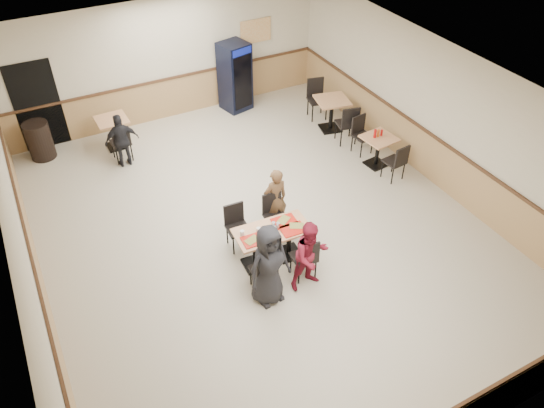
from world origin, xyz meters
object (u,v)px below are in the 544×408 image
diner_woman_left (269,265)px  diner_man_opposite (275,199)px  lone_diner (122,141)px  side_table_far (332,110)px  pepsi_cooler (235,77)px  diner_woman_right (311,256)px  main_table (272,240)px  side_table_near (378,147)px  back_table (113,128)px  trash_bin (40,141)px

diner_woman_left → diner_man_opposite: bearing=51.1°
lone_diner → side_table_far: 4.98m
diner_woman_left → pepsi_cooler: (2.27, 6.22, 0.11)m
diner_woman_right → side_table_far: (3.12, 4.18, -0.14)m
diner_woman_left → diner_woman_right: size_ratio=1.14×
main_table → lone_diner: bearing=113.1°
diner_woman_left → diner_woman_right: (0.76, -0.05, -0.10)m
diner_woman_left → pepsi_cooler: pepsi_cooler is taller
side_table_near → back_table: back_table is taller
side_table_far → back_table: side_table_far is taller
pepsi_cooler → side_table_far: bearing=-65.4°
main_table → diner_woman_right: bearing=-67.6°
side_table_near → back_table: size_ratio=0.99×
main_table → trash_bin: bearing=123.4°
trash_bin → diner_woman_right: bearing=-61.5°
main_table → side_table_far: side_table_far is taller
trash_bin → diner_woman_left: bearing=-67.0°
diner_man_opposite → lone_diner: size_ratio=1.06×
lone_diner → trash_bin: size_ratio=1.44×
main_table → pepsi_cooler: pepsi_cooler is taller
main_table → diner_woman_left: diner_woman_left is taller
diner_woman_right → main_table: bearing=107.1°
main_table → diner_man_opposite: size_ratio=1.03×
diner_woman_left → diner_man_opposite: size_ratio=1.16×
diner_man_opposite → trash_bin: (-3.58, 4.62, -0.23)m
diner_woman_right → side_table_near: (3.19, 2.40, -0.20)m
main_table → side_table_far: 4.78m
main_table → side_table_near: 3.81m
diner_woman_right → back_table: size_ratio=1.83×
diner_woman_left → diner_woman_right: diner_woman_left is taller
side_table_near → trash_bin: 7.61m
pepsi_cooler → diner_man_opposite: bearing=-119.0°
side_table_near → lone_diner: bearing=152.1°
diner_woman_left → side_table_far: size_ratio=1.72×
trash_bin → pepsi_cooler: bearing=0.5°
side_table_far → diner_woman_left: bearing=-133.1°
side_table_near → side_table_far: side_table_far is taller
lone_diner → trash_bin: bearing=-35.0°
diner_woman_right → side_table_near: size_ratio=1.84×
diner_woman_left → lone_diner: (-1.03, 4.98, -0.14)m
lone_diner → trash_bin: 2.00m
side_table_far → pepsi_cooler: bearing=127.7°
diner_woman_left → lone_diner: diner_woman_left is taller
diner_man_opposite → lone_diner: diner_man_opposite is taller
diner_woman_left → back_table: size_ratio=2.09×
diner_woman_right → side_table_far: size_ratio=1.50×
main_table → diner_woman_left: (-0.48, -0.78, 0.30)m
diner_woman_right → lone_diner: size_ratio=1.07×
side_table_far → pepsi_cooler: 2.65m
side_table_near → pepsi_cooler: bearing=113.5°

